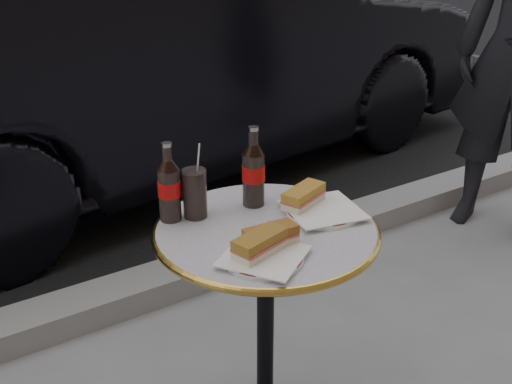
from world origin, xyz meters
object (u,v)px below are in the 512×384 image
bistro_table (265,337)px  cola_glass (195,193)px  plate_left (264,259)px  cola_bottle_left (169,182)px  plate_right (323,212)px  cola_bottle_right (253,166)px  parked_car (169,53)px

bistro_table → cola_glass: 0.48m
plate_left → cola_glass: (-0.02, 0.31, 0.07)m
cola_bottle_left → cola_glass: bearing=-17.5°
plate_right → cola_bottle_right: 0.24m
bistro_table → parked_car: size_ratio=0.17×
bistro_table → plate_right: size_ratio=3.46×
plate_right → cola_bottle_left: size_ratio=0.93×
cola_bottle_right → parked_car: parked_car is taller
cola_glass → plate_left: bearing=-85.8°
plate_left → parked_car: parked_car is taller
plate_right → bistro_table: bearing=174.1°
bistro_table → parked_car: 2.37m
plate_right → parked_car: bearing=74.6°
bistro_table → cola_bottle_right: cola_bottle_right is taller
plate_left → plate_right: 0.31m
plate_left → cola_bottle_right: bearing=61.2°
plate_left → parked_car: 2.51m
plate_left → cola_bottle_right: cola_bottle_right is taller
cola_bottle_right → cola_glass: 0.19m
parked_car → cola_glass: bearing=148.3°
cola_bottle_left → cola_bottle_right: (0.25, -0.04, 0.01)m
bistro_table → plate_right: 0.42m
cola_bottle_left → parked_car: 2.25m
bistro_table → cola_bottle_right: size_ratio=3.05×
plate_left → cola_bottle_left: cola_bottle_left is taller
cola_glass → cola_bottle_left: bearing=162.5°
plate_left → cola_bottle_left: bearing=105.2°
plate_right → cola_bottle_right: size_ratio=0.88×
plate_left → parked_car: bearing=69.0°
plate_right → cola_bottle_left: (-0.38, 0.21, 0.11)m
bistro_table → cola_bottle_left: 0.55m
plate_right → cola_bottle_left: cola_bottle_left is taller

